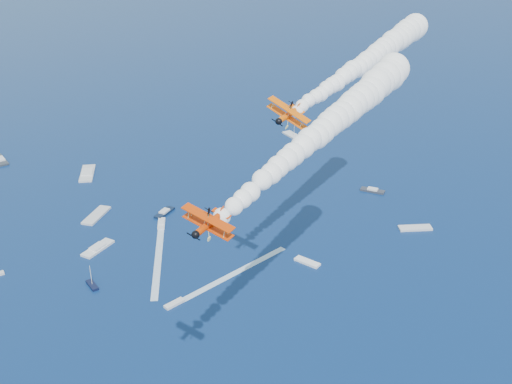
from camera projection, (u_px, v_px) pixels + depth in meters
biplane_lead at (288, 115)px, 121.27m from camera, size 11.91×13.26×9.32m
biplane_trail at (209, 224)px, 83.97m from camera, size 9.96×11.02×6.82m
smoke_trail_lead at (365, 62)px, 146.75m from camera, size 74.29×58.78×12.50m
smoke_trail_trail at (326, 127)px, 109.82m from camera, size 74.36×60.65×12.50m
spectator_boats at (89, 224)px, 200.05m from camera, size 204.42×176.22×0.70m
boat_wakes at (48, 270)px, 177.05m from camera, size 142.79×95.97×0.04m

